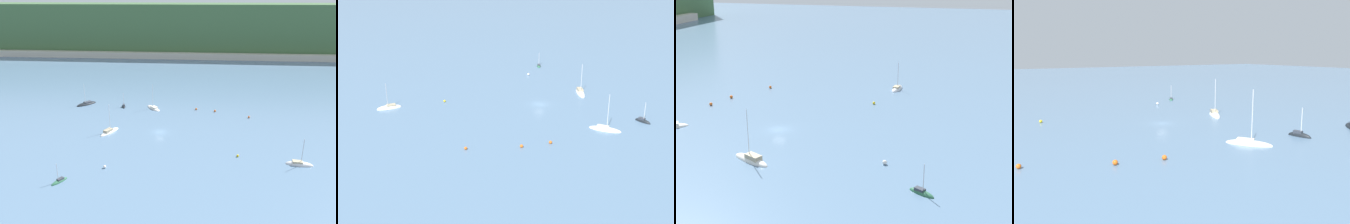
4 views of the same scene
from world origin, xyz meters
The scene contains 10 objects.
ground_plane centered at (0.00, 0.00, 0.00)m, with size 600.00×600.00×0.00m, color slate.
sailboat_0 centered at (-5.22, 23.70, 0.09)m, with size 7.33×8.43×10.72m.
sailboat_2 centered at (-21.17, -32.95, 0.08)m, with size 3.50×4.67×5.67m.
sailboat_3 centered at (-17.67, 24.79, 0.10)m, with size 2.35×4.92×6.65m.
sailboat_4 centered at (-16.74, -1.81, 0.13)m, with size 5.89×8.87×10.50m.
mooring_buoy_0 centered at (19.36, 21.85, 0.41)m, with size 0.81×0.81×0.81m.
mooring_buoy_1 centered at (24.08, -15.71, 0.34)m, with size 0.69×0.69×0.69m.
mooring_buoy_2 centered at (31.70, 16.18, 0.37)m, with size 0.75×0.75×0.75m.
mooring_buoy_3 centered at (-11.87, -25.37, 0.41)m, with size 0.82×0.82×0.82m.
mooring_buoy_4 centered at (12.01, 23.53, 0.39)m, with size 0.79×0.79×0.79m.
Camera 4 is at (34.96, 66.36, 16.37)m, focal length 35.00 mm.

